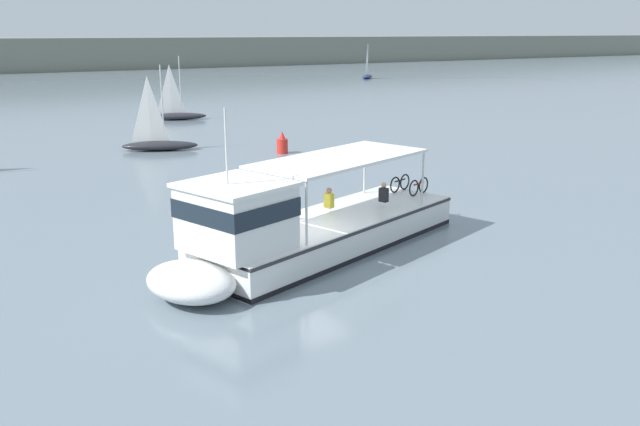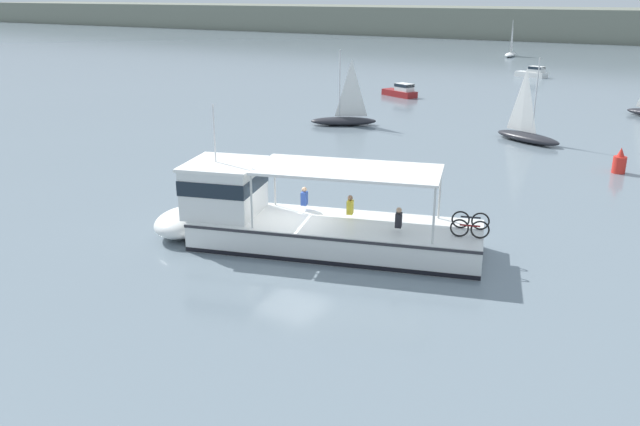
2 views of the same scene
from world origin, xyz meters
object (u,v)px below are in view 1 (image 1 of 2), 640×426
at_px(ferry_main, 300,230).
at_px(sailboat_far_right, 159,142).
at_px(channel_buoy, 282,144).
at_px(sailboat_far_left, 178,113).
at_px(sailboat_horizon_east, 367,75).

bearing_deg(ferry_main, sailboat_far_right, 82.85).
bearing_deg(sailboat_far_right, channel_buoy, -39.44).
xyz_separation_m(ferry_main, channel_buoy, (9.11, 17.90, -0.45)).
xyz_separation_m(ferry_main, sailboat_far_left, (9.25, 37.04, -0.47)).
height_order(ferry_main, sailboat_far_right, sailboat_far_right).
height_order(sailboat_far_right, sailboat_horizon_east, same).
relative_size(sailboat_horizon_east, channel_buoy, 3.86).
bearing_deg(channel_buoy, sailboat_far_right, 140.56).
bearing_deg(sailboat_horizon_east, sailboat_far_left, -142.82).
bearing_deg(sailboat_far_left, sailboat_horizon_east, 37.18).
distance_m(sailboat_far_right, channel_buoy, 8.05).
bearing_deg(sailboat_horizon_east, ferry_main, -127.21).
height_order(sailboat_far_left, sailboat_horizon_east, same).
distance_m(ferry_main, sailboat_far_right, 23.20).
xyz_separation_m(sailboat_far_left, channel_buoy, (-0.14, -19.14, 0.03)).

